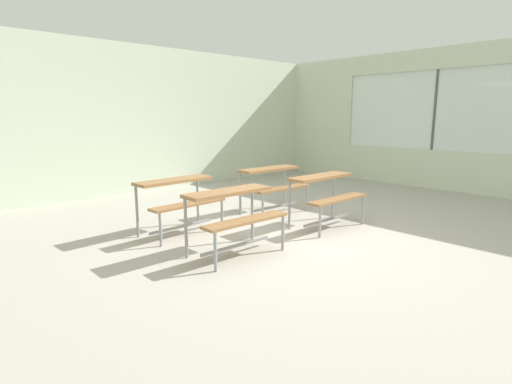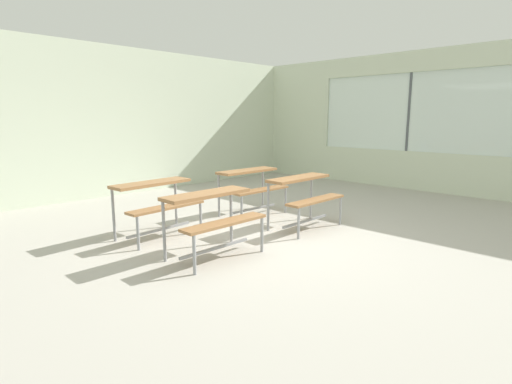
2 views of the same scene
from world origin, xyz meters
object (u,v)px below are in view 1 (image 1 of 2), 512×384
object	(u,v)px
desk_bench_r1c1	(273,179)
desk_bench_r1c0	(179,193)
desk_bench_r0c1	(326,188)
desk_bench_r0c0	(234,207)

from	to	relation	value
desk_bench_r1c1	desk_bench_r1c0	bearing A→B (deg)	-179.21
desk_bench_r0c1	desk_bench_r1c1	bearing A→B (deg)	88.47
desk_bench_r0c0	desk_bench_r0c1	size ratio (longest dim) A/B	1.00
desk_bench_r0c1	desk_bench_r1c0	bearing A→B (deg)	147.07
desk_bench_r0c0	desk_bench_r1c0	size ratio (longest dim) A/B	0.98
desk_bench_r0c1	desk_bench_r1c0	world-z (taller)	same
desk_bench_r1c1	desk_bench_r0c1	bearing A→B (deg)	-90.02
desk_bench_r1c0	desk_bench_r1c1	world-z (taller)	same
desk_bench_r0c1	desk_bench_r1c1	size ratio (longest dim) A/B	0.99
desk_bench_r1c0	desk_bench_r1c1	xyz separation A→B (m)	(1.77, -0.04, 0.00)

